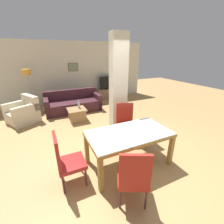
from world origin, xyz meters
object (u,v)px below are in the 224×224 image
(dining_chair_far_right, at_px, (125,122))
(tv_stand, at_px, (109,93))
(bottle, at_px, (79,105))
(tv_screen, at_px, (109,83))
(dining_table, at_px, (129,139))
(dining_chair_head_left, at_px, (66,159))
(dining_chair_near_left, at_px, (133,176))
(sofa, at_px, (73,104))
(armchair, at_px, (24,113))
(floor_lamp, at_px, (27,76))
(coffee_table, at_px, (77,114))

(dining_chair_far_right, height_order, tv_stand, dining_chair_far_right)
(bottle, bearing_deg, tv_screen, 44.87)
(dining_table, distance_m, tv_stand, 5.03)
(dining_chair_far_right, height_order, bottle, dining_chair_far_right)
(dining_chair_far_right, distance_m, dining_chair_head_left, 1.85)
(dining_chair_near_left, xyz_separation_m, tv_stand, (2.08, 5.54, -0.28))
(sofa, distance_m, tv_screen, 2.37)
(armchair, xyz_separation_m, tv_screen, (3.78, 1.42, 0.50))
(tv_screen, bearing_deg, dining_chair_near_left, 59.41)
(sofa, height_order, floor_lamp, floor_lamp)
(sofa, xyz_separation_m, armchair, (-1.73, -0.36, 0.02))
(tv_stand, relative_size, floor_lamp, 0.79)
(dining_table, relative_size, sofa, 0.77)
(dining_chair_far_right, xyz_separation_m, tv_screen, (1.27, 3.87, 0.27))
(armchair, xyz_separation_m, coffee_table, (1.65, -0.67, -0.08))
(dining_chair_near_left, height_order, bottle, dining_chair_near_left)
(coffee_table, distance_m, tv_stand, 2.99)
(tv_screen, height_order, floor_lamp, floor_lamp)
(bottle, bearing_deg, coffee_table, -145.65)
(dining_chair_head_left, bearing_deg, coffee_table, 163.70)
(tv_stand, relative_size, tv_screen, 1.28)
(armchair, distance_m, tv_screen, 4.07)
(dining_table, height_order, floor_lamp, floor_lamp)
(dining_table, bearing_deg, armchair, 122.52)
(tv_stand, distance_m, tv_screen, 0.55)
(dining_chair_far_right, relative_size, tv_screen, 0.99)
(dining_chair_near_left, distance_m, tv_screen, 5.92)
(sofa, bearing_deg, armchair, 11.88)
(dining_chair_head_left, xyz_separation_m, floor_lamp, (-0.62, 4.44, 0.84))
(dining_chair_near_left, bearing_deg, armchair, 139.23)
(bottle, xyz_separation_m, tv_screen, (2.03, 2.02, 0.27))
(armchair, xyz_separation_m, floor_lamp, (0.25, 1.13, 1.07))
(floor_lamp, bearing_deg, tv_screen, 4.82)
(sofa, bearing_deg, dining_chair_near_left, 89.67)
(dining_chair_far_right, height_order, armchair, dining_chair_far_right)
(armchair, bearing_deg, dining_chair_far_right, -163.08)
(dining_chair_far_right, bearing_deg, tv_screen, -83.05)
(sofa, xyz_separation_m, bottle, (0.02, -0.96, 0.26))
(dining_table, distance_m, coffee_table, 2.71)
(dining_table, bearing_deg, dining_chair_far_right, 64.94)
(armchair, relative_size, coffee_table, 1.89)
(dining_table, height_order, tv_stand, dining_table)
(dining_chair_far_right, distance_m, tv_stand, 4.08)
(sofa, bearing_deg, tv_screen, -152.66)
(armchair, distance_m, coffee_table, 1.78)
(sofa, relative_size, coffee_table, 3.54)
(sofa, xyz_separation_m, floor_lamp, (-1.48, 0.76, 1.09))
(armchair, bearing_deg, floor_lamp, -41.52)
(dining_chair_head_left, distance_m, coffee_table, 2.77)
(tv_screen, bearing_deg, dining_chair_far_right, 61.84)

